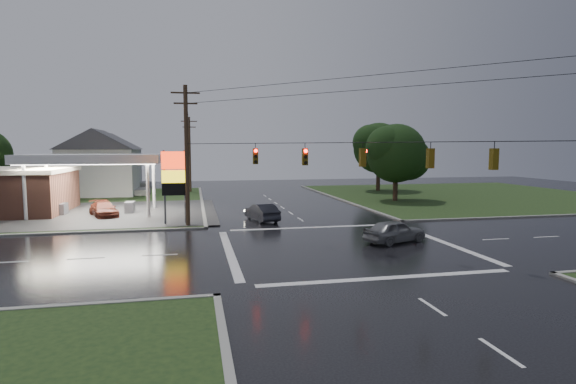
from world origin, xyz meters
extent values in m
plane|color=black|center=(0.00, 0.00, 0.00)|extent=(120.00, 120.00, 0.00)
cube|color=black|center=(-26.00, 26.00, 0.04)|extent=(36.00, 36.00, 0.08)
cube|color=black|center=(26.00, 26.00, 0.04)|extent=(36.00, 36.00, 0.08)
cube|color=#2D2D2D|center=(-20.00, 18.00, 0.09)|extent=(26.00, 18.00, 0.02)
cylinder|color=silver|center=(-23.00, 15.00, 2.50)|extent=(0.30, 0.30, 5.00)
cylinder|color=silver|center=(-13.00, 15.00, 2.50)|extent=(0.30, 0.30, 5.00)
cylinder|color=silver|center=(-23.00, 21.00, 2.50)|extent=(0.30, 0.30, 5.00)
cylinder|color=silver|center=(-13.00, 21.00, 2.50)|extent=(0.30, 0.30, 5.00)
cube|color=silver|center=(-18.00, 18.00, 5.20)|extent=(12.00, 8.00, 0.80)
cube|color=white|center=(-18.00, 18.00, 4.78)|extent=(11.40, 7.40, 0.04)
cube|color=#59595E|center=(-21.00, 18.00, 0.55)|extent=(0.80, 1.60, 1.10)
cube|color=#59595E|center=(-15.00, 18.00, 0.55)|extent=(0.80, 1.60, 1.10)
cylinder|color=#59595E|center=(-11.30, 10.50, 3.00)|extent=(0.16, 0.16, 6.00)
cylinder|color=#59595E|center=(-9.70, 10.50, 3.00)|extent=(0.16, 0.16, 6.00)
cube|color=red|center=(-10.50, 10.50, 5.20)|extent=(2.00, 0.35, 1.40)
cube|color=yellow|center=(-10.50, 10.50, 3.90)|extent=(2.00, 0.35, 1.00)
cube|color=black|center=(-10.50, 10.50, 2.90)|extent=(2.00, 0.35, 1.00)
cylinder|color=#382619|center=(-9.50, 9.50, 5.50)|extent=(0.32, 0.32, 11.00)
cube|color=#382619|center=(-9.50, 9.50, 10.40)|extent=(2.20, 0.12, 0.12)
cube|color=#382619|center=(-9.50, 9.50, 9.60)|extent=(1.80, 0.12, 0.12)
cylinder|color=#382619|center=(-9.50, 38.00, 5.25)|extent=(0.32, 0.32, 10.50)
cube|color=#382619|center=(-9.50, 38.00, 9.90)|extent=(2.20, 0.12, 0.12)
cube|color=#382619|center=(-9.50, 38.00, 9.10)|extent=(1.80, 0.12, 0.12)
cube|color=#59470C|center=(-4.75, 4.75, 5.60)|extent=(0.34, 0.34, 1.10)
cylinder|color=#FF0C07|center=(-4.75, 4.55, 5.98)|extent=(0.22, 0.08, 0.22)
cube|color=#59470C|center=(-1.90, 1.90, 5.60)|extent=(0.34, 0.34, 1.10)
cylinder|color=#FF0C07|center=(-1.90, 1.70, 5.98)|extent=(0.22, 0.08, 0.22)
cube|color=#59470C|center=(0.95, -0.95, 5.60)|extent=(0.34, 0.34, 1.10)
cylinder|color=#FF0C07|center=(1.15, -0.95, 5.98)|extent=(0.08, 0.22, 0.22)
cube|color=#59470C|center=(3.80, -3.80, 5.60)|extent=(0.34, 0.34, 1.10)
cylinder|color=#FF0C07|center=(3.80, -3.60, 5.98)|extent=(0.22, 0.08, 0.22)
cube|color=#59470C|center=(6.08, -6.08, 5.60)|extent=(0.34, 0.34, 1.10)
cylinder|color=#FF0C07|center=(6.08, -5.88, 5.98)|extent=(0.22, 0.08, 0.22)
cube|color=silver|center=(-21.00, 36.00, 3.00)|extent=(9.00, 8.00, 6.00)
cube|color=gray|center=(-15.70, 36.00, 0.40)|extent=(1.60, 4.80, 0.80)
cube|color=silver|center=(-22.00, 48.00, 3.00)|extent=(9.00, 8.00, 6.00)
cube|color=gray|center=(-16.70, 48.00, 0.40)|extent=(1.60, 4.80, 0.80)
cylinder|color=black|center=(14.00, 22.00, 2.52)|extent=(0.56, 0.56, 5.04)
sphere|color=black|center=(14.00, 22.00, 5.58)|extent=(6.80, 6.80, 6.80)
sphere|color=black|center=(15.70, 22.30, 4.95)|extent=(5.10, 5.10, 5.10)
sphere|color=black|center=(12.64, 21.60, 6.30)|extent=(4.76, 4.76, 4.76)
cylinder|color=black|center=(17.00, 34.00, 2.80)|extent=(0.56, 0.56, 5.60)
sphere|color=black|center=(17.00, 34.00, 6.20)|extent=(7.20, 7.20, 7.20)
sphere|color=black|center=(18.80, 34.30, 5.50)|extent=(5.40, 5.40, 5.40)
sphere|color=black|center=(15.56, 33.60, 7.00)|extent=(5.04, 5.04, 5.04)
imported|color=black|center=(-3.39, 10.98, 0.74)|extent=(2.59, 4.75, 1.48)
imported|color=slate|center=(3.83, 0.50, 0.75)|extent=(4.74, 3.13, 1.50)
imported|color=#582014|center=(-17.02, 16.29, 0.67)|extent=(3.49, 5.00, 1.34)
camera|label=1|loc=(-8.98, -26.43, 6.15)|focal=28.00mm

